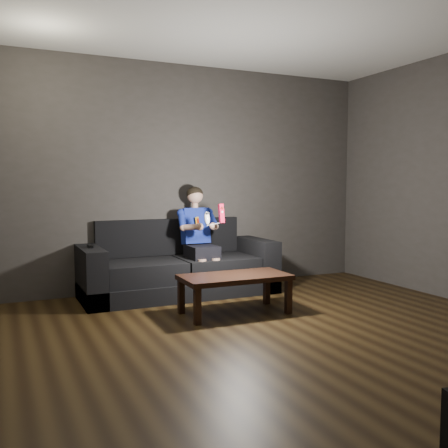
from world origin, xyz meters
name	(u,v)px	position (x,y,z in m)	size (l,w,h in m)	color
floor	(289,348)	(0.00, 0.00, 0.00)	(5.00, 5.00, 0.00)	black
back_wall	(180,178)	(0.00, 2.50, 1.35)	(5.00, 0.04, 2.70)	#3A3733
sofa	(177,270)	(-0.16, 2.19, 0.28)	(2.21, 0.95, 0.85)	black
child	(199,231)	(0.09, 2.13, 0.73)	(0.47, 0.58, 1.15)	black
wii_remote_red	(221,213)	(0.18, 1.69, 0.95)	(0.05, 0.08, 0.21)	red
nunchuk_white	(207,218)	(0.01, 1.69, 0.91)	(0.06, 0.09, 0.15)	white
wii_remote_black	(90,246)	(-1.15, 2.11, 0.62)	(0.04, 0.15, 0.03)	black
coffee_table	(235,280)	(0.07, 1.11, 0.33)	(1.06, 0.54, 0.39)	black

